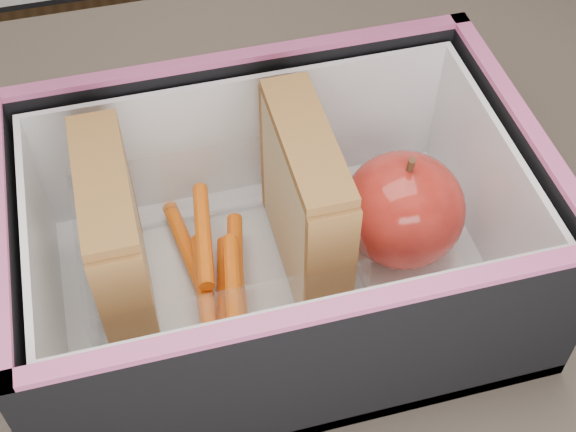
# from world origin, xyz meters

# --- Properties ---
(kitchen_table) EXTENTS (1.20, 0.80, 0.75)m
(kitchen_table) POSITION_xyz_m (0.00, 0.00, 0.66)
(kitchen_table) COLOR #50453C
(kitchen_table) RESTS_ON ground
(lunch_bag) EXTENTS (0.31, 0.30, 0.30)m
(lunch_bag) POSITION_xyz_m (-0.04, 0.05, 0.82)
(lunch_bag) COLOR black
(lunch_bag) RESTS_ON kitchen_table
(plastic_tub) EXTENTS (0.16, 0.12, 0.07)m
(plastic_tub) POSITION_xyz_m (-0.07, 0.05, 0.80)
(plastic_tub) COLOR white
(plastic_tub) RESTS_ON lunch_bag
(sandwich_left) EXTENTS (0.03, 0.10, 0.11)m
(sandwich_left) POSITION_xyz_m (-0.13, 0.05, 0.82)
(sandwich_left) COLOR #D0B986
(sandwich_left) RESTS_ON plastic_tub
(sandwich_right) EXTENTS (0.03, 0.11, 0.12)m
(sandwich_right) POSITION_xyz_m (-0.02, 0.05, 0.83)
(sandwich_right) COLOR #D0B986
(sandwich_right) RESTS_ON plastic_tub
(carrot_sticks) EXTENTS (0.05, 0.14, 0.03)m
(carrot_sticks) POSITION_xyz_m (-0.07, 0.04, 0.78)
(carrot_sticks) COLOR #D9551D
(carrot_sticks) RESTS_ON plastic_tub
(paper_napkin) EXTENTS (0.07, 0.07, 0.01)m
(paper_napkin) POSITION_xyz_m (0.05, 0.05, 0.77)
(paper_napkin) COLOR white
(paper_napkin) RESTS_ON lunch_bag
(red_apple) EXTENTS (0.08, 0.08, 0.08)m
(red_apple) POSITION_xyz_m (0.05, 0.05, 0.81)
(red_apple) COLOR maroon
(red_apple) RESTS_ON paper_napkin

